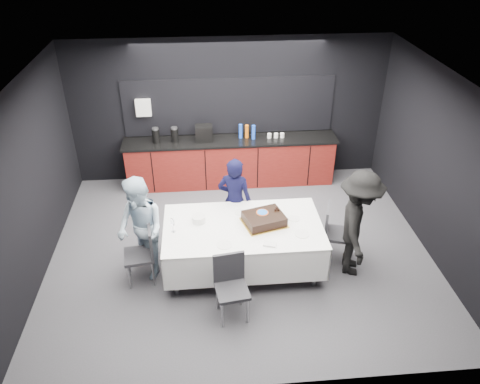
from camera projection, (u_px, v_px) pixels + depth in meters
name	position (u px, v px, depth m)	size (l,w,h in m)	color
ground	(241.00, 250.00, 7.57)	(6.00, 6.00, 0.00)	#48484D
room_shell	(241.00, 147.00, 6.59)	(6.04, 5.04, 2.82)	white
kitchenette	(230.00, 157.00, 9.16)	(4.10, 0.64, 2.05)	#5A110E
party_table	(243.00, 233.00, 6.89)	(2.32, 1.32, 0.78)	#99999E
cake_assembly	(264.00, 219.00, 6.83)	(0.71, 0.64, 0.18)	gold
plate_stack	(199.00, 219.00, 6.88)	(0.20, 0.20, 0.10)	white
loose_plate_near	(224.00, 245.00, 6.43)	(0.21, 0.21, 0.01)	white
loose_plate_right_a	(294.00, 218.00, 6.96)	(0.18, 0.18, 0.01)	white
loose_plate_right_b	(302.00, 234.00, 6.64)	(0.21, 0.21, 0.01)	white
loose_plate_far	(241.00, 212.00, 7.10)	(0.18, 0.18, 0.01)	white
fork_pile	(270.00, 244.00, 6.42)	(0.17, 0.11, 0.03)	white
champagne_flute	(173.00, 223.00, 6.61)	(0.06, 0.06, 0.22)	white
chair_left	(144.00, 250.00, 6.72)	(0.47, 0.47, 0.92)	#2B2B30
chair_right	(333.00, 229.00, 7.16)	(0.53, 0.53, 0.92)	#2B2B30
chair_near	(231.00, 282.00, 6.16)	(0.48, 0.48, 0.92)	#2B2B30
person_center	(235.00, 201.00, 7.43)	(0.55, 0.36, 1.50)	black
person_left	(141.00, 229.00, 6.70)	(0.78, 0.61, 1.61)	#ADC6DA
person_right	(358.00, 224.00, 6.74)	(1.09, 0.63, 1.68)	black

